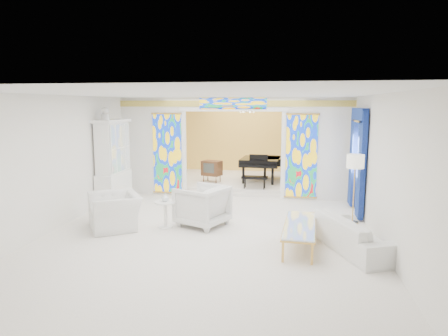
% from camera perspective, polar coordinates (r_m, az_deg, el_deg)
% --- Properties ---
extents(floor, '(12.00, 12.00, 0.00)m').
position_cam_1_polar(floor, '(10.39, -0.26, -6.53)').
color(floor, white).
rests_on(floor, ground).
extents(ceiling, '(7.00, 12.00, 0.02)m').
position_cam_1_polar(ceiling, '(10.01, -0.27, 10.26)').
color(ceiling, silver).
rests_on(ceiling, wall_back).
extents(wall_back, '(7.00, 0.02, 3.00)m').
position_cam_1_polar(wall_back, '(16.01, 3.33, 4.40)').
color(wall_back, white).
rests_on(wall_back, floor).
extents(wall_front, '(7.00, 0.02, 3.00)m').
position_cam_1_polar(wall_front, '(4.40, -13.56, -8.17)').
color(wall_front, white).
rests_on(wall_front, floor).
extents(wall_left, '(0.02, 12.00, 3.00)m').
position_cam_1_polar(wall_left, '(11.21, -18.20, 1.99)').
color(wall_left, white).
rests_on(wall_left, floor).
extents(wall_right, '(0.02, 12.00, 3.00)m').
position_cam_1_polar(wall_right, '(10.12, 19.68, 1.20)').
color(wall_right, white).
rests_on(wall_right, floor).
extents(partition_wall, '(7.00, 0.22, 3.00)m').
position_cam_1_polar(partition_wall, '(12.03, 1.32, 3.62)').
color(partition_wall, white).
rests_on(partition_wall, floor).
extents(stained_glass_left, '(0.90, 0.04, 2.40)m').
position_cam_1_polar(stained_glass_left, '(12.42, -8.08, 2.06)').
color(stained_glass_left, gold).
rests_on(stained_glass_left, partition_wall).
extents(stained_glass_right, '(0.90, 0.04, 2.40)m').
position_cam_1_polar(stained_glass_right, '(11.86, 11.01, 1.66)').
color(stained_glass_right, gold).
rests_on(stained_glass_right, partition_wall).
extents(stained_glass_transom, '(2.00, 0.04, 0.34)m').
position_cam_1_polar(stained_glass_transom, '(11.88, 1.27, 9.19)').
color(stained_glass_transom, gold).
rests_on(stained_glass_transom, partition_wall).
extents(alcove_platform, '(6.80, 3.80, 0.18)m').
position_cam_1_polar(alcove_platform, '(14.32, 2.48, -1.84)').
color(alcove_platform, white).
rests_on(alcove_platform, floor).
extents(gold_curtain_back, '(6.70, 0.10, 2.90)m').
position_cam_1_polar(gold_curtain_back, '(15.89, 3.29, 4.36)').
color(gold_curtain_back, '#FABF57').
rests_on(gold_curtain_back, wall_back).
extents(chandelier, '(0.48, 0.48, 0.30)m').
position_cam_1_polar(chandelier, '(13.95, 3.32, 8.04)').
color(chandelier, gold).
rests_on(chandelier, ceiling).
extents(blue_drapes, '(0.14, 1.85, 2.65)m').
position_cam_1_polar(blue_drapes, '(10.77, 18.53, 2.12)').
color(blue_drapes, navy).
rests_on(blue_drapes, wall_right).
extents(china_cabinet, '(0.56, 1.46, 2.72)m').
position_cam_1_polar(china_cabinet, '(11.66, -15.54, 0.73)').
color(china_cabinet, white).
rests_on(china_cabinet, floor).
extents(armchair_left, '(1.54, 1.59, 0.78)m').
position_cam_1_polar(armchair_left, '(9.45, -15.31, -5.96)').
color(armchair_left, white).
rests_on(armchair_left, floor).
extents(armchair_right, '(1.36, 1.34, 0.94)m').
position_cam_1_polar(armchair_right, '(9.31, -3.13, -5.38)').
color(armchair_right, white).
rests_on(armchair_right, floor).
extents(sofa, '(1.63, 2.35, 0.64)m').
position_cam_1_polar(sofa, '(8.23, 18.05, -8.87)').
color(sofa, white).
rests_on(sofa, floor).
extents(side_table, '(0.60, 0.60, 0.62)m').
position_cam_1_polar(side_table, '(9.24, -8.37, -6.01)').
color(side_table, white).
rests_on(side_table, floor).
extents(vase, '(0.20, 0.20, 0.18)m').
position_cam_1_polar(vase, '(9.16, -8.41, -4.16)').
color(vase, silver).
rests_on(vase, side_table).
extents(coffee_table, '(0.74, 2.03, 0.44)m').
position_cam_1_polar(coffee_table, '(8.13, 10.79, -8.14)').
color(coffee_table, white).
rests_on(coffee_table, floor).
extents(floor_lamp, '(0.48, 0.48, 1.65)m').
position_cam_1_polar(floor_lamp, '(9.78, 18.24, 0.45)').
color(floor_lamp, gold).
rests_on(floor_lamp, floor).
extents(grand_piano, '(1.65, 2.47, 0.98)m').
position_cam_1_polar(grand_piano, '(13.84, 5.78, 0.90)').
color(grand_piano, black).
rests_on(grand_piano, alcove_platform).
extents(tv_console, '(0.72, 0.59, 0.72)m').
position_cam_1_polar(tv_console, '(13.58, -1.76, -0.03)').
color(tv_console, '#522F1D').
rests_on(tv_console, alcove_platform).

